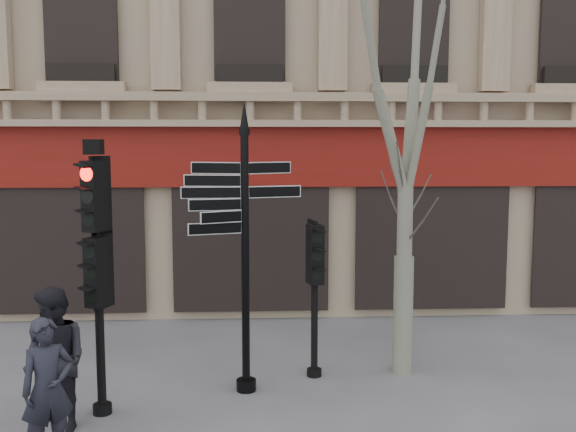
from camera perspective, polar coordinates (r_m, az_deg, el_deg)
The scene contains 7 objects.
ground at distance 9.79m, azimuth -3.45°, elevation -16.86°, with size 80.00×80.00×0.00m, color #59595E.
fingerpost at distance 9.79m, azimuth -3.86°, elevation 1.50°, with size 2.07×2.07×4.51m.
traffic_signal_main at distance 9.36m, azimuth -16.63°, elevation -2.35°, with size 0.52×0.46×3.93m.
traffic_signal_secondary at distance 10.59m, azimuth 2.38°, elevation -4.91°, with size 0.49×0.40×2.56m.
plane_tree at distance 10.83m, azimuth 10.66°, elevation 14.63°, with size 2.91×2.91×7.74m.
pedestrian_a at distance 8.63m, azimuth -20.58°, elevation -14.19°, with size 0.65×0.42×1.77m, color #20212B.
pedestrian_b at distance 9.35m, azimuth -20.01°, elevation -11.96°, with size 0.95×0.74×1.96m, color black.
Camera 1 is at (0.11, -8.99, 3.86)m, focal length 40.00 mm.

